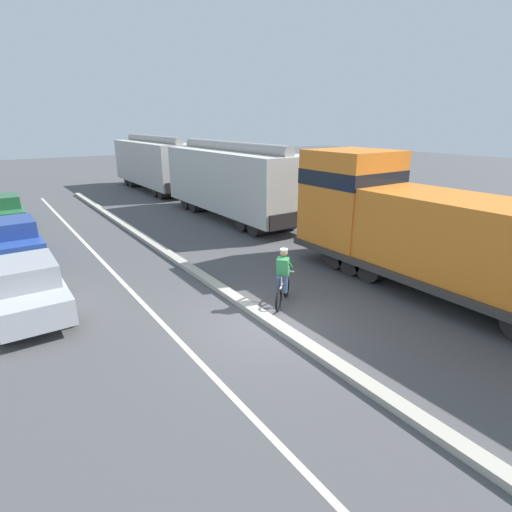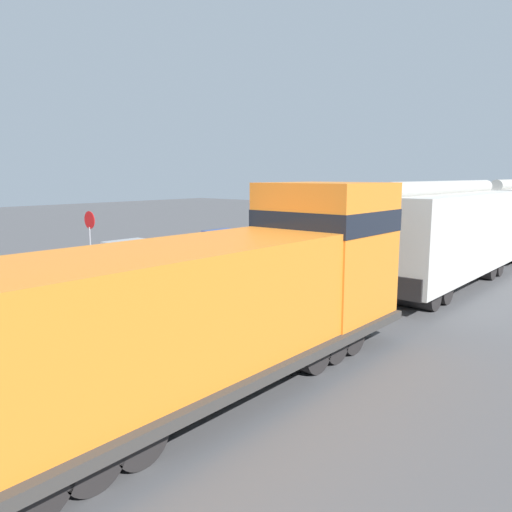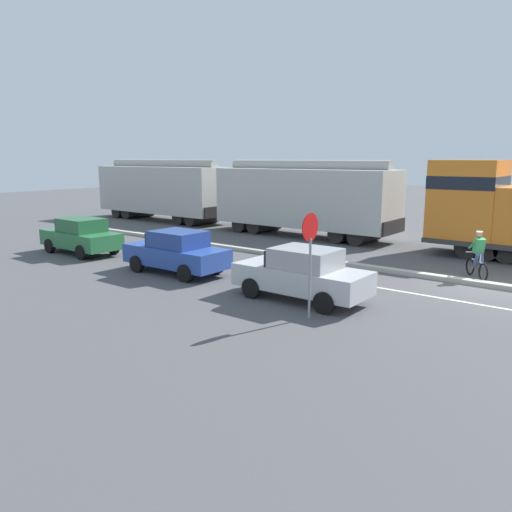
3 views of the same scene
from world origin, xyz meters
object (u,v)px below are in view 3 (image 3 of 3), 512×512
object	(u,v)px
hopper_car_middle	(162,190)
cyclist	(478,256)
parked_car_silver	(302,274)
parked_car_green	(81,236)
parked_car_blue	(176,252)
stop_sign	(310,245)
hopper_car_lead	(304,199)

from	to	relation	value
hopper_car_middle	cyclist	bearing A→B (deg)	-101.73
parked_car_silver	parked_car_green	xyz separation A→B (m)	(0.17, 12.02, 0.00)
parked_car_blue	parked_car_green	world-z (taller)	same
hopper_car_middle	parked_car_blue	world-z (taller)	hopper_car_middle
parked_car_blue	parked_car_green	xyz separation A→B (m)	(0.04, 6.32, 0.00)
hopper_car_middle	stop_sign	bearing A→B (deg)	-121.94
parked_car_silver	hopper_car_lead	bearing A→B (deg)	32.43
hopper_car_lead	parked_car_green	xyz separation A→B (m)	(-10.63, 5.15, -1.26)
parked_car_silver	parked_car_blue	size ratio (longest dim) A/B	1.00
parked_car_silver	parked_car_green	distance (m)	12.02
hopper_car_middle	parked_car_silver	bearing A→B (deg)	-120.34
parked_car_blue	stop_sign	bearing A→B (deg)	-102.74
hopper_car_lead	parked_car_green	size ratio (longest dim) A/B	2.50
parked_car_green	parked_car_blue	bearing A→B (deg)	-90.38
parked_car_silver	stop_sign	bearing A→B (deg)	-141.24
parked_car_blue	stop_sign	xyz separation A→B (m)	(-1.55, -6.83, 1.21)
hopper_car_lead	cyclist	xyz separation A→B (m)	(-4.56, -10.35, -1.26)
hopper_car_lead	cyclist	size ratio (longest dim) A/B	6.18
parked_car_green	stop_sign	distance (m)	13.30
hopper_car_middle	stop_sign	size ratio (longest dim) A/B	3.68
parked_car_silver	parked_car_green	size ratio (longest dim) A/B	0.99
hopper_car_lead	hopper_car_middle	size ratio (longest dim) A/B	1.00
parked_car_silver	cyclist	xyz separation A→B (m)	(6.25, -3.48, 0.00)
hopper_car_middle	parked_car_green	world-z (taller)	hopper_car_middle
hopper_car_lead	stop_sign	bearing A→B (deg)	-146.79
parked_car_silver	cyclist	bearing A→B (deg)	-29.12
parked_car_blue	hopper_car_lead	bearing A→B (deg)	6.24
hopper_car_lead	parked_car_silver	world-z (taller)	hopper_car_lead
parked_car_green	parked_car_silver	bearing A→B (deg)	-90.83
parked_car_silver	parked_car_blue	bearing A→B (deg)	88.68
hopper_car_middle	cyclist	size ratio (longest dim) A/B	6.18
hopper_car_lead	parked_car_silver	xyz separation A→B (m)	(-10.81, -6.87, -1.26)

